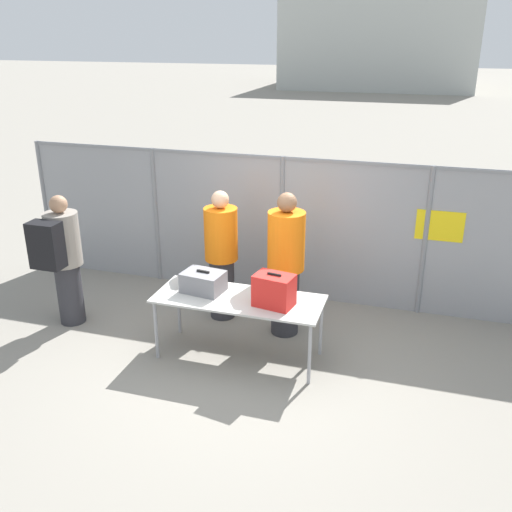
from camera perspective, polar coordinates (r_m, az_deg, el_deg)
The scene contains 10 objects.
ground_plane at distance 6.76m, azimuth -1.78°, elevation -10.55°, with size 120.00×120.00×0.00m, color gray.
fence_section at distance 7.98m, azimuth 2.70°, elevation 3.12°, with size 7.82×0.07×2.03m.
inspection_table at distance 6.54m, azimuth -1.75°, elevation -4.65°, with size 1.93×0.76×0.76m.
suitcase_grey at distance 6.65m, azimuth -5.29°, elevation -2.58°, with size 0.51×0.40×0.26m.
suitcase_red at distance 6.27m, azimuth 1.82°, elevation -3.46°, with size 0.47×0.35×0.39m.
traveler_hooded at distance 7.58m, azimuth -18.83°, elevation -0.04°, with size 0.43×0.66×1.73m.
security_worker_near at distance 6.97m, azimuth 3.00°, elevation -0.72°, with size 0.45×0.45×1.84m.
security_worker_far at distance 7.40m, azimuth -3.48°, elevation 0.22°, with size 0.43×0.43×1.74m.
utility_trailer at distance 9.69m, azimuth 9.67°, elevation 1.97°, with size 4.42×2.14×0.64m.
distant_hangar at distance 42.28m, azimuth 12.52°, elevation 20.03°, with size 12.12×10.27×5.54m.
Camera 1 is at (1.87, -5.41, 3.60)m, focal length 40.00 mm.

